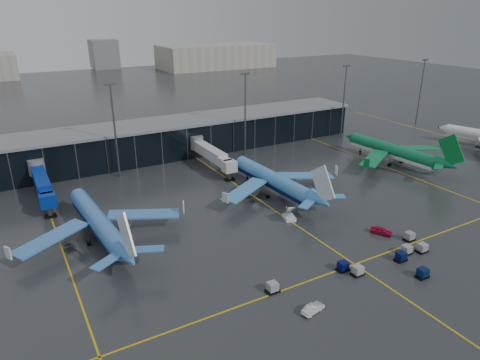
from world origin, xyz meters
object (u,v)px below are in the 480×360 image
baggage_carts (381,260)px  airliner_klm_near (273,171)px  service_van_white (313,308)px  service_van_red (381,231)px  airliner_arkefly (96,211)px  mobile_airstair (289,216)px  airliner_aer_lingus (393,143)px

baggage_carts → airliner_klm_near: bearing=88.6°
airliner_klm_near → service_van_white: size_ratio=9.74×
service_van_red → airliner_arkefly: bearing=122.9°
baggage_carts → mobile_airstair: (-3.89, 22.88, 0.01)m
baggage_carts → service_van_white: (-19.04, -4.39, -0.09)m
airliner_klm_near → service_van_white: (-19.94, -41.14, -5.37)m
airliner_aer_lingus → mobile_airstair: airliner_aer_lingus is taller
service_van_white → airliner_klm_near: bearing=-37.7°
service_van_white → airliner_aer_lingus: bearing=-67.9°
airliner_arkefly → service_van_white: size_ratio=9.72×
airliner_arkefly → airliner_klm_near: bearing=-1.7°
service_van_red → service_van_white: service_van_red is taller
airliner_arkefly → service_van_red: airliner_arkefly is taller
airliner_aer_lingus → mobile_airstair: 51.43m
mobile_airstair → airliner_arkefly: bearing=178.7°
airliner_arkefly → mobile_airstair: (37.99, -12.06, -5.25)m
service_van_red → service_van_white: size_ratio=1.08×
airliner_aer_lingus → service_van_white: (-63.80, -43.03, -5.53)m
airliner_klm_near → service_van_white: airliner_klm_near is taller
airliner_arkefly → airliner_aer_lingus: airliner_aer_lingus is taller
airliner_aer_lingus → mobile_airstair: (-48.65, -15.76, -5.43)m
mobile_airstair → service_van_white: (-15.15, -27.26, -0.11)m
airliner_aer_lingus → baggage_carts: (-44.77, -38.64, -5.44)m
airliner_arkefly → airliner_klm_near: airliner_klm_near is taller
airliner_klm_near → baggage_carts: (-0.91, -36.76, -5.28)m
airliner_arkefly → service_van_white: 45.79m
airliner_arkefly → baggage_carts: bearing=-43.9°
service_van_white → service_van_red: bearing=-77.6°
airliner_klm_near → service_van_red: bearing=-77.4°
airliner_klm_near → mobile_airstair: (-4.79, -13.88, -5.27)m
airliner_arkefly → baggage_carts: size_ratio=1.11×
service_van_white → baggage_carts: bearing=-88.9°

